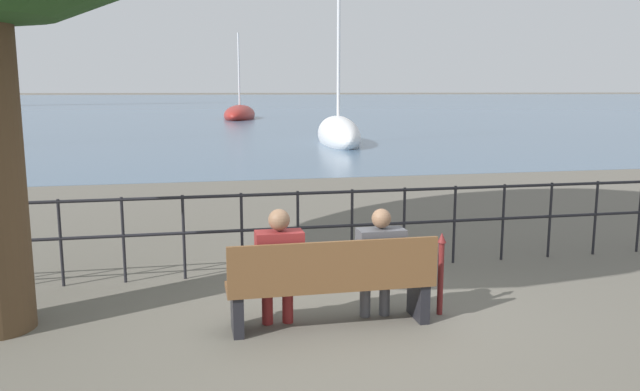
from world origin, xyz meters
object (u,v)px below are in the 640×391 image
(seated_person_left, at_px, (279,263))
(sailboat_2, at_px, (240,115))
(closed_umbrella, at_px, (441,269))
(park_bench, at_px, (332,284))
(seated_person_right, at_px, (380,259))
(sailboat_1, at_px, (338,135))

(seated_person_left, distance_m, sailboat_2, 45.50)
(seated_person_left, bearing_deg, closed_umbrella, 1.45)
(closed_umbrella, bearing_deg, park_bench, -174.08)
(park_bench, xyz_separation_m, seated_person_right, (0.51, 0.08, 0.20))
(seated_person_left, xyz_separation_m, closed_umbrella, (1.68, 0.04, -0.18))
(seated_person_left, xyz_separation_m, seated_person_right, (1.01, 0.00, -0.02))
(seated_person_right, bearing_deg, closed_umbrella, 3.51)
(seated_person_left, height_order, sailboat_1, sailboat_1)
(park_bench, height_order, seated_person_right, seated_person_right)
(seated_person_left, relative_size, sailboat_1, 0.13)
(sailboat_1, height_order, sailboat_2, sailboat_1)
(seated_person_left, relative_size, seated_person_right, 1.03)
(closed_umbrella, xyz_separation_m, sailboat_2, (1.61, 45.34, -0.16))
(seated_person_right, xyz_separation_m, sailboat_1, (4.59, 20.83, -0.27))
(closed_umbrella, height_order, sailboat_1, sailboat_1)
(seated_person_right, distance_m, sailboat_2, 45.44)
(seated_person_left, relative_size, sailboat_2, 0.14)
(sailboat_1, bearing_deg, seated_person_left, -99.02)
(seated_person_left, distance_m, closed_umbrella, 1.69)
(seated_person_left, bearing_deg, sailboat_2, 85.85)
(closed_umbrella, xyz_separation_m, sailboat_1, (3.91, 20.79, -0.11))
(sailboat_2, bearing_deg, seated_person_right, -82.16)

